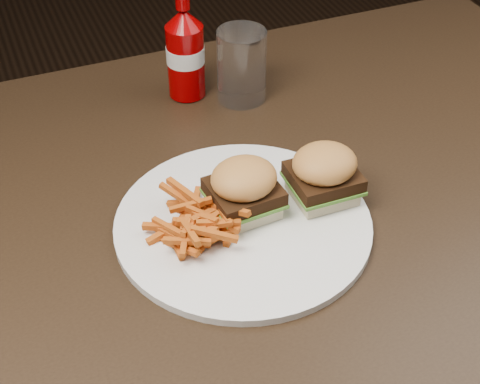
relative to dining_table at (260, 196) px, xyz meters
name	(u,v)px	position (x,y,z in m)	size (l,w,h in m)	color
dining_table	(260,196)	(0.00, 0.00, 0.00)	(1.20, 0.80, 0.04)	black
plate	(243,224)	(-0.05, -0.07, 0.03)	(0.32, 0.32, 0.01)	white
sandwich_half_a	(244,205)	(-0.05, -0.05, 0.04)	(0.08, 0.07, 0.02)	beige
sandwich_half_b	(322,190)	(0.06, -0.06, 0.04)	(0.08, 0.07, 0.02)	beige
fries_pile	(199,221)	(-0.11, -0.07, 0.05)	(0.10, 0.10, 0.04)	#AC6E15
ketchup_bottle	(186,61)	(-0.02, 0.25, 0.08)	(0.06, 0.06, 0.12)	#840001
tumbler	(242,67)	(0.06, 0.21, 0.08)	(0.08, 0.08, 0.12)	white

